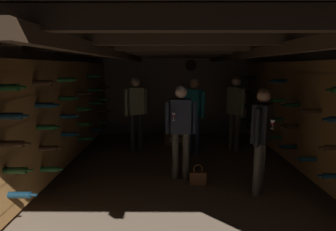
% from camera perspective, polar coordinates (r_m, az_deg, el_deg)
% --- Properties ---
extents(ground_plane, '(8.40, 8.40, 0.00)m').
position_cam_1_polar(ground_plane, '(4.99, 2.51, -12.81)').
color(ground_plane, '#7A6651').
extents(room_shell, '(4.72, 6.52, 2.41)m').
position_cam_1_polar(room_shell, '(4.88, 2.51, 4.06)').
color(room_shell, gray).
rests_on(room_shell, ground_plane).
extents(wine_crate_stack, '(0.52, 0.35, 0.60)m').
position_cam_1_polar(wine_crate_stack, '(6.90, 1.51, -3.59)').
color(wine_crate_stack, brown).
rests_on(wine_crate_stack, ground_plane).
extents(display_bottle, '(0.08, 0.08, 0.35)m').
position_cam_1_polar(display_bottle, '(6.76, 2.09, -0.09)').
color(display_bottle, black).
rests_on(display_bottle, wine_crate_stack).
extents(person_host_center, '(0.54, 0.33, 1.65)m').
position_cam_1_polar(person_host_center, '(4.63, 2.73, -1.65)').
color(person_host_center, '#4C473D').
rests_on(person_host_center, ground_plane).
extents(person_guest_rear_center, '(0.46, 0.38, 1.71)m').
position_cam_1_polar(person_guest_rear_center, '(6.02, 5.54, 1.52)').
color(person_guest_rear_center, '#232D4C').
rests_on(person_guest_rear_center, ground_plane).
extents(person_guest_far_left, '(0.49, 0.42, 1.74)m').
position_cam_1_polar(person_guest_far_left, '(6.26, -6.84, 2.01)').
color(person_guest_far_left, '#2D2D33').
rests_on(person_guest_far_left, ground_plane).
extents(person_guest_far_right, '(0.43, 0.48, 1.75)m').
position_cam_1_polar(person_guest_far_right, '(6.39, 14.06, 2.02)').
color(person_guest_far_right, '#4C473D').
rests_on(person_guest_far_right, ground_plane).
extents(person_guest_mid_right, '(0.37, 0.46, 1.65)m').
position_cam_1_polar(person_guest_mid_right, '(4.30, 19.19, -3.17)').
color(person_guest_mid_right, '#4C473D').
rests_on(person_guest_mid_right, ground_plane).
extents(handbag, '(0.28, 0.12, 0.35)m').
position_cam_1_polar(handbag, '(4.68, 6.35, -12.90)').
color(handbag, brown).
rests_on(handbag, ground_plane).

